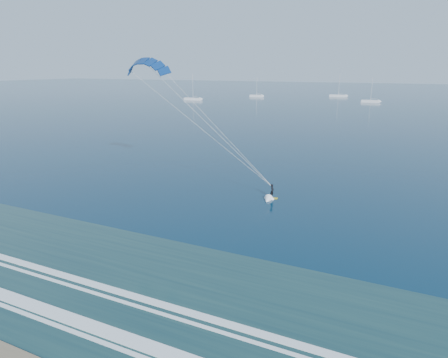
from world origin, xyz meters
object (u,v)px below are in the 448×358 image
at_px(kitesurfer_rig, 207,124).
at_px(sailboat_2, 338,96).
at_px(sailboat_0, 193,99).
at_px(sailboat_3, 370,101).
at_px(sailboat_1, 257,96).

bearing_deg(kitesurfer_rig, sailboat_2, 95.32).
height_order(sailboat_0, sailboat_3, sailboat_0).
xyz_separation_m(kitesurfer_rig, sailboat_2, (-17.83, 191.28, -8.63)).
bearing_deg(sailboat_0, sailboat_1, 59.55).
xyz_separation_m(sailboat_2, sailboat_3, (20.74, -32.22, -0.01)).
height_order(kitesurfer_rig, sailboat_0, kitesurfer_rig).
relative_size(kitesurfer_rig, sailboat_0, 1.59).
height_order(kitesurfer_rig, sailboat_3, kitesurfer_rig).
relative_size(kitesurfer_rig, sailboat_3, 1.76).
height_order(kitesurfer_rig, sailboat_2, kitesurfer_rig).
xyz_separation_m(sailboat_0, sailboat_2, (62.06, 56.58, -0.00)).
bearing_deg(sailboat_3, sailboat_2, 122.76).
xyz_separation_m(kitesurfer_rig, sailboat_3, (2.91, 159.06, -8.64)).
bearing_deg(kitesurfer_rig, sailboat_1, 109.16).
bearing_deg(sailboat_1, sailboat_0, -120.45).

